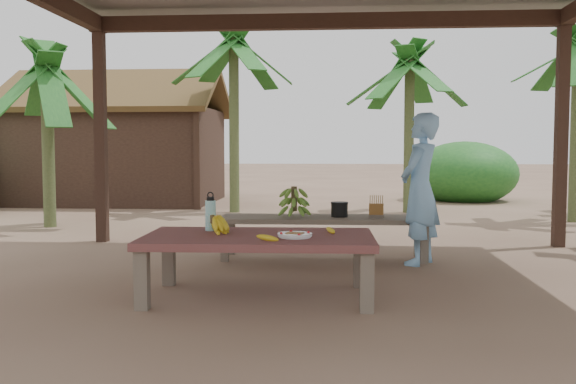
# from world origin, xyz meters

# --- Properties ---
(ground) EXTENTS (80.00, 80.00, 0.00)m
(ground) POSITION_xyz_m (0.00, 0.00, 0.00)
(ground) COLOR brown
(ground) RESTS_ON ground
(work_table) EXTENTS (1.83, 1.05, 0.50)m
(work_table) POSITION_xyz_m (-0.47, -0.56, 0.43)
(work_table) COLOR brown
(work_table) RESTS_ON ground
(bench) EXTENTS (2.21, 0.63, 0.45)m
(bench) POSITION_xyz_m (0.01, 1.26, 0.39)
(bench) COLOR brown
(bench) RESTS_ON ground
(ripe_banana_bunch) EXTENTS (0.32, 0.29, 0.16)m
(ripe_banana_bunch) POSITION_xyz_m (-0.85, -0.48, 0.58)
(ripe_banana_bunch) COLOR yellow
(ripe_banana_bunch) RESTS_ON work_table
(plate) EXTENTS (0.27, 0.27, 0.04)m
(plate) POSITION_xyz_m (-0.17, -0.67, 0.52)
(plate) COLOR white
(plate) RESTS_ON work_table
(loose_banana_front) EXTENTS (0.18, 0.07, 0.04)m
(loose_banana_front) POSITION_xyz_m (-0.37, -0.87, 0.52)
(loose_banana_front) COLOR yellow
(loose_banana_front) RESTS_ON work_table
(loose_banana_side) EXTENTS (0.10, 0.16, 0.04)m
(loose_banana_side) POSITION_xyz_m (0.10, -0.39, 0.52)
(loose_banana_side) COLOR yellow
(loose_banana_side) RESTS_ON work_table
(water_flask) EXTENTS (0.09, 0.09, 0.32)m
(water_flask) POSITION_xyz_m (-0.90, -0.31, 0.64)
(water_flask) COLOR #3BB9B8
(water_flask) RESTS_ON work_table
(green_banana_stalk) EXTENTS (0.30, 0.30, 0.34)m
(green_banana_stalk) POSITION_xyz_m (-0.31, 1.26, 0.62)
(green_banana_stalk) COLOR #598C2D
(green_banana_stalk) RESTS_ON bench
(cooking_pot) EXTENTS (0.18, 0.18, 0.15)m
(cooking_pot) POSITION_xyz_m (0.18, 1.28, 0.53)
(cooking_pot) COLOR black
(cooking_pot) RESTS_ON bench
(skewer_rack) EXTENTS (0.18, 0.08, 0.24)m
(skewer_rack) POSITION_xyz_m (0.56, 1.22, 0.57)
(skewer_rack) COLOR #A57F47
(skewer_rack) RESTS_ON bench
(woman) EXTENTS (0.59, 0.67, 1.54)m
(woman) POSITION_xyz_m (0.99, 1.00, 0.77)
(woman) COLOR #73A9DA
(woman) RESTS_ON ground
(hut) EXTENTS (4.40, 3.43, 2.85)m
(hut) POSITION_xyz_m (-4.50, 8.00, 1.10)
(hut) COLOR black
(hut) RESTS_ON ground
(banana_plant_n) EXTENTS (1.80, 1.80, 2.97)m
(banana_plant_n) POSITION_xyz_m (1.46, 6.25, 2.48)
(banana_plant_n) COLOR #596638
(banana_plant_n) RESTS_ON ground
(banana_plant_nw) EXTENTS (1.80, 1.80, 3.35)m
(banana_plant_nw) POSITION_xyz_m (-1.71, 6.05, 2.86)
(banana_plant_nw) COLOR #596638
(banana_plant_nw) RESTS_ON ground
(banana_plant_w) EXTENTS (1.80, 1.80, 2.58)m
(banana_plant_w) POSITION_xyz_m (-4.12, 3.69, 2.10)
(banana_plant_w) COLOR #596638
(banana_plant_w) RESTS_ON ground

